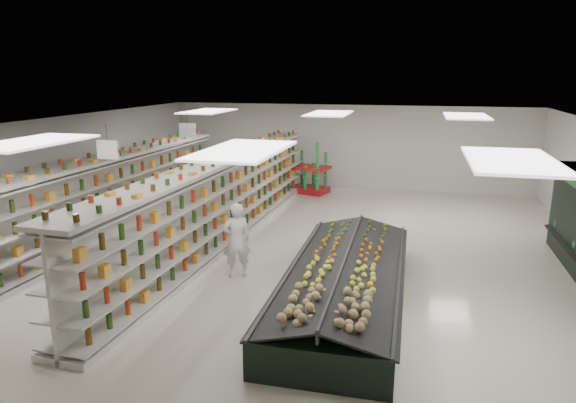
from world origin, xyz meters
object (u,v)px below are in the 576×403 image
(gondola_center, at_px, (222,204))
(soda_endcap, at_px, (309,170))
(produce_island, at_px, (345,280))
(shopper_background, at_px, (210,188))
(gondola_left, at_px, (89,207))
(shopper_main, at_px, (237,240))

(gondola_center, distance_m, soda_endcap, 6.27)
(produce_island, xyz_separation_m, shopper_background, (-5.06, 5.34, 0.41))
(gondola_left, relative_size, shopper_main, 7.63)
(gondola_center, bearing_deg, soda_endcap, 82.27)
(shopper_main, xyz_separation_m, shopper_background, (-2.58, 4.69, 0.00))
(gondola_left, relative_size, shopper_background, 7.61)
(produce_island, bearing_deg, soda_endcap, 106.29)
(produce_island, bearing_deg, gondola_center, 141.89)
(shopper_background, bearing_deg, gondola_center, -129.94)
(produce_island, height_order, shopper_main, shopper_main)
(gondola_center, bearing_deg, gondola_left, -157.80)
(produce_island, bearing_deg, shopper_background, 133.47)
(gondola_left, xyz_separation_m, gondola_center, (3.18, 1.18, 0.00))
(gondola_left, height_order, produce_island, gondola_left)
(soda_endcap, bearing_deg, shopper_background, -122.77)
(gondola_left, height_order, shopper_main, gondola_left)
(gondola_left, bearing_deg, shopper_main, -11.72)
(soda_endcap, distance_m, shopper_background, 4.45)
(gondola_left, distance_m, shopper_background, 4.05)
(produce_island, relative_size, shopper_main, 3.74)
(gondola_left, relative_size, produce_island, 2.04)
(gondola_center, relative_size, shopper_background, 7.63)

